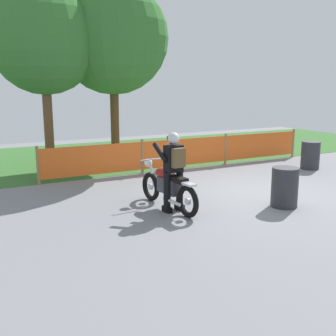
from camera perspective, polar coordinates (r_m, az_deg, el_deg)
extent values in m
cube|color=gray|center=(10.28, 12.50, -3.64)|extent=(24.00, 24.00, 0.02)
cube|color=#386B2D|center=(16.22, -3.87, 2.23)|extent=(24.00, 7.18, 0.01)
cylinder|color=#997547|center=(11.40, -17.81, 0.33)|extent=(0.08, 0.08, 1.05)
cylinder|color=#997547|center=(12.29, -3.62, 1.65)|extent=(0.08, 0.08, 1.05)
cylinder|color=#997547|center=(13.81, 8.07, 2.67)|extent=(0.08, 0.08, 1.05)
cylinder|color=#997547|center=(15.79, 17.16, 3.39)|extent=(0.08, 0.08, 1.05)
cube|color=orange|center=(11.75, -10.46, 1.12)|extent=(2.99, 0.02, 0.85)
cube|color=orange|center=(12.98, 2.56, 2.29)|extent=(2.99, 0.02, 0.85)
cube|color=orange|center=(14.75, 12.92, 3.14)|extent=(2.99, 0.02, 0.85)
cylinder|color=brown|center=(12.97, -16.42, 5.68)|extent=(0.28, 0.28, 2.82)
sphere|color=#33702D|center=(12.97, -17.09, 16.84)|extent=(3.19, 3.19, 3.19)
cylinder|color=brown|center=(13.58, -7.46, 6.38)|extent=(0.28, 0.28, 2.86)
sphere|color=#33702D|center=(13.60, -7.77, 17.64)|extent=(3.55, 3.55, 3.55)
torus|color=black|center=(9.41, -2.44, -2.62)|extent=(0.18, 0.68, 0.67)
cylinder|color=silver|center=(9.41, -2.44, -2.62)|extent=(0.08, 0.15, 0.15)
torus|color=black|center=(8.23, 2.79, -4.72)|extent=(0.18, 0.68, 0.67)
cylinder|color=silver|center=(8.23, 2.79, -4.72)|extent=(0.08, 0.15, 0.15)
cube|color=#38383D|center=(8.72, 0.19, -2.48)|extent=(0.31, 0.65, 0.33)
ellipsoid|color=maroon|center=(8.87, -0.66, -0.72)|extent=(0.30, 0.56, 0.23)
cube|color=black|center=(8.46, 1.16, -1.54)|extent=(0.28, 0.60, 0.10)
cube|color=silver|center=(8.14, 2.82, -2.25)|extent=(0.20, 0.39, 0.04)
cylinder|color=silver|center=(9.29, -2.25, -0.88)|extent=(0.08, 0.25, 0.60)
sphere|color=white|center=(9.38, -2.79, 0.74)|extent=(0.20, 0.20, 0.19)
cylinder|color=silver|center=(9.18, -2.14, 1.23)|extent=(0.63, 0.09, 0.03)
cylinder|color=silver|center=(8.46, 0.52, -4.73)|extent=(0.13, 0.58, 0.07)
cylinder|color=black|center=(8.53, -0.13, -3.45)|extent=(0.16, 0.16, 0.86)
cube|color=black|center=(8.64, -0.13, -5.82)|extent=(0.13, 0.27, 0.12)
cylinder|color=black|center=(8.71, 1.64, -3.15)|extent=(0.16, 0.16, 0.86)
cube|color=black|center=(8.81, 1.62, -5.48)|extent=(0.13, 0.27, 0.12)
cube|color=black|center=(8.46, 0.77, 1.35)|extent=(0.38, 0.27, 0.56)
cylinder|color=black|center=(8.47, -1.14, 2.21)|extent=(0.14, 0.49, 0.38)
cylinder|color=black|center=(8.71, 1.32, 2.47)|extent=(0.14, 0.49, 0.38)
sphere|color=silver|center=(8.40, 0.78, 4.21)|extent=(0.27, 0.27, 0.25)
cube|color=black|center=(8.48, 0.40, 4.28)|extent=(0.18, 0.05, 0.08)
cube|color=brown|center=(8.32, 1.43, 1.45)|extent=(0.29, 0.19, 0.40)
cylinder|color=#2D2D33|center=(13.72, 19.36, 1.71)|extent=(0.58, 0.58, 0.88)
cylinder|color=#2D2D33|center=(9.28, 16.06, -2.61)|extent=(0.58, 0.58, 0.88)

